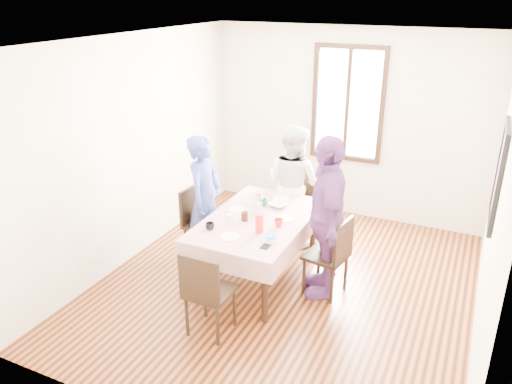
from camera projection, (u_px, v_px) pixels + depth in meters
ground at (285, 284)px, 5.77m from camera, size 4.50×4.50×0.00m
back_wall at (347, 125)px, 7.15m from camera, size 4.00×0.00×4.00m
right_wall at (497, 207)px, 4.48m from camera, size 0.00×4.50×4.50m
window_frame at (348, 104)px, 7.02m from camera, size 1.02×0.06×1.62m
window_pane at (348, 104)px, 7.03m from camera, size 0.90×0.02×1.50m
art_poster at (499, 175)px, 4.66m from camera, size 0.04×0.76×0.96m
dining_table at (258, 249)px, 5.78m from camera, size 0.96×1.58×0.75m
tablecloth at (258, 219)px, 5.64m from camera, size 1.08×1.70×0.01m
chair_left at (204, 225)px, 6.19m from camera, size 0.45×0.45×0.91m
chair_right at (326, 255)px, 5.48m from camera, size 0.48×0.48×0.91m
chair_far at (292, 208)px, 6.66m from camera, size 0.48×0.48×0.91m
chair_near at (210, 291)px, 4.84m from camera, size 0.42×0.42×0.91m
person_left at (205, 200)px, 6.05m from camera, size 0.43×0.61×1.59m
person_far at (293, 185)px, 6.52m from camera, size 0.90×0.79×1.58m
person_right at (326, 218)px, 5.32m from camera, size 0.81×1.15×1.81m
mug_black at (210, 226)px, 5.37m from camera, size 0.10×0.10×0.08m
mug_flag at (279, 223)px, 5.42m from camera, size 0.13×0.13×0.09m
mug_green at (263, 203)px, 5.95m from camera, size 0.11×0.11×0.08m
serving_bowl at (279, 205)px, 5.92m from camera, size 0.25×0.25×0.05m
juice_carton at (259, 224)px, 5.27m from camera, size 0.07×0.07×0.21m
butter_tub at (271, 239)px, 5.10m from camera, size 0.13×0.13×0.06m
jam_jar at (245, 216)px, 5.56m from camera, size 0.07×0.07×0.10m
drinking_glass at (230, 219)px, 5.51m from camera, size 0.07×0.07×0.10m
smartphone at (266, 246)px, 5.03m from camera, size 0.08×0.15×0.01m
flower_vase at (259, 209)px, 5.69m from camera, size 0.08×0.08×0.16m
plate_left at (237, 210)px, 5.84m from camera, size 0.20×0.20×0.01m
plate_right at (286, 219)px, 5.61m from camera, size 0.20×0.20×0.01m
plate_far at (281, 198)px, 6.15m from camera, size 0.20×0.20×0.01m
plate_near at (230, 237)px, 5.21m from camera, size 0.20×0.20×0.01m
butter_lid at (271, 236)px, 5.08m from camera, size 0.12×0.12×0.01m
flower_bunch at (259, 198)px, 5.64m from camera, size 0.09×0.09×0.10m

